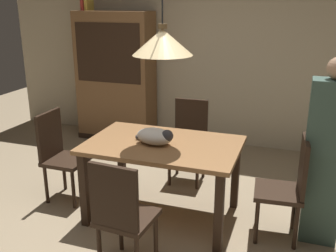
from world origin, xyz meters
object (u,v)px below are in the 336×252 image
hutch_bookcase (116,79)px  dining_table (163,153)px  chair_near_front (122,213)px  cat_sleeping (156,136)px  book_red_tall (85,0)px  chair_far_back (189,137)px  book_yellow_short (89,4)px  chair_left_side (60,152)px  person_standing (327,154)px  chair_right_side (289,184)px  pendant_lamp (163,42)px

hutch_bookcase → dining_table: bearing=-53.5°
dining_table → chair_near_front: 0.89m
chair_near_front → cat_sleeping: size_ratio=2.38×
hutch_bookcase → book_red_tall: book_red_tall is taller
chair_near_front → chair_far_back: 1.76m
chair_near_front → book_yellow_short: (-1.78, 2.79, 1.43)m
cat_sleeping → book_red_tall: (-1.79, 1.96, 1.16)m
chair_left_side → person_standing: person_standing is taller
chair_right_side → book_yellow_short: (-2.91, 1.90, 1.43)m
chair_left_side → pendant_lamp: size_ratio=0.72×
hutch_bookcase → book_yellow_short: 1.11m
chair_far_back → hutch_bookcase: hutch_bookcase is taller
chair_far_back → pendant_lamp: pendant_lamp is taller
cat_sleeping → hutch_bookcase: (-1.36, 1.96, 0.06)m
dining_table → cat_sleeping: cat_sleeping is taller
dining_table → chair_far_back: size_ratio=1.51×
cat_sleeping → pendant_lamp: 0.84m
book_red_tall → chair_left_side: bearing=-69.5°
chair_far_back → cat_sleeping: size_ratio=2.38×
hutch_bookcase → book_yellow_short: book_yellow_short is taller
chair_far_back → book_red_tall: bearing=150.7°
chair_far_back → cat_sleeping: (-0.05, -0.93, 0.32)m
pendant_lamp → book_red_tall: bearing=134.0°
dining_table → book_red_tall: (-1.84, 1.91, 1.34)m
hutch_bookcase → person_standing: 3.36m
dining_table → book_red_tall: size_ratio=5.00×
dining_table → hutch_bookcase: (-1.41, 1.91, 0.24)m
chair_right_side → chair_far_back: bearing=142.4°
chair_near_front → hutch_bookcase: hutch_bookcase is taller
chair_far_back → book_yellow_short: size_ratio=4.65×
chair_left_side → cat_sleeping: size_ratio=2.38×
hutch_bookcase → chair_left_side: bearing=-81.5°
dining_table → chair_left_side: bearing=180.0°
person_standing → book_red_tall: bearing=150.5°
chair_left_side → person_standing: bearing=1.7°
chair_near_front → person_standing: size_ratio=0.58×
chair_left_side → book_yellow_short: bearing=109.0°
dining_table → chair_near_front: bearing=-90.4°
pendant_lamp → person_standing: 1.65m
cat_sleeping → book_yellow_short: bearing=131.5°
book_yellow_short → person_standing: 3.85m
chair_right_side → person_standing: (0.28, 0.07, 0.29)m
chair_near_front → chair_right_side: (1.13, 0.88, 0.00)m
chair_left_side → book_red_tall: size_ratio=3.32×
cat_sleeping → pendant_lamp: (0.05, 0.05, 0.84)m
chair_left_side → chair_far_back: same height
cat_sleeping → book_red_tall: 2.90m
cat_sleeping → book_red_tall: bearing=132.4°
book_red_tall → person_standing: (3.25, -1.83, -1.19)m
hutch_bookcase → chair_far_back: bearing=-36.1°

